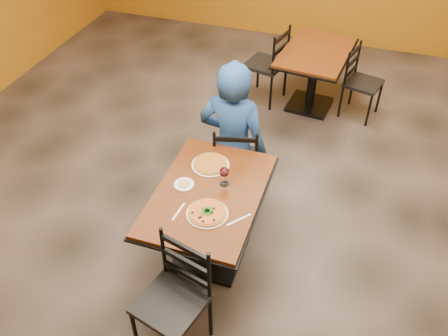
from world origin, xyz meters
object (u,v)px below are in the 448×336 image
(table_second, at_px, (314,66))
(plate_far, at_px, (210,165))
(chair_main_far, at_px, (236,160))
(diner, at_px, (233,129))
(chair_second_left, at_px, (265,64))
(wine_glass, at_px, (224,175))
(pizza_far, at_px, (210,164))
(chair_main_near, at_px, (171,304))
(plate_main, at_px, (207,214))
(chair_second_right, at_px, (363,84))
(side_plate, at_px, (184,184))
(pizza_main, at_px, (207,212))
(table_main, at_px, (209,210))

(table_second, distance_m, plate_far, 2.37)
(chair_main_far, bearing_deg, diner, -77.37)
(chair_second_left, distance_m, wine_glass, 2.53)
(pizza_far, bearing_deg, chair_main_near, -84.28)
(plate_main, bearing_deg, chair_second_right, 72.39)
(plate_main, relative_size, plate_far, 1.00)
(table_second, xyz_separation_m, side_plate, (-0.59, -2.60, 0.20))
(chair_second_right, relative_size, diner, 0.62)
(chair_main_far, height_order, side_plate, chair_main_far)
(pizza_main, height_order, side_plate, pizza_main)
(plate_far, bearing_deg, diner, 90.16)
(table_main, xyz_separation_m, chair_main_far, (-0.02, 0.79, -0.11))
(table_main, bearing_deg, plate_far, 107.01)
(pizza_far, bearing_deg, table_second, 78.39)
(chair_second_right, relative_size, wine_glass, 4.71)
(table_main, xyz_separation_m, pizza_far, (-0.09, 0.31, 0.21))
(table_main, xyz_separation_m, chair_second_left, (-0.21, 2.62, -0.08))
(table_second, height_order, chair_main_near, chair_main_near)
(table_second, bearing_deg, plate_far, -101.61)
(chair_main_far, xyz_separation_m, chair_second_left, (-0.19, 1.83, 0.03))
(chair_main_near, xyz_separation_m, chair_second_left, (-0.23, 3.46, 0.01))
(table_second, distance_m, chair_main_far, 1.88)
(pizza_far, relative_size, wine_glass, 1.56)
(chair_main_far, relative_size, pizza_main, 3.14)
(table_second, bearing_deg, table_main, -98.28)
(chair_main_far, height_order, chair_second_left, chair_second_left)
(chair_second_left, relative_size, pizza_far, 3.39)
(plate_far, xyz_separation_m, side_plate, (-0.12, -0.29, 0.00))
(table_second, xyz_separation_m, plate_far, (-0.47, -2.31, 0.20))
(chair_second_right, height_order, diner, diner)
(chair_main_far, xyz_separation_m, pizza_main, (0.09, -1.01, 0.33))
(chair_main_near, bearing_deg, chair_second_right, 89.66)
(chair_second_left, xyz_separation_m, diner, (0.11, -1.68, 0.21))
(chair_main_near, relative_size, chair_second_right, 1.11)
(diner, bearing_deg, plate_far, 92.32)
(chair_main_far, xyz_separation_m, plate_far, (-0.08, -0.48, 0.31))
(chair_second_right, bearing_deg, chair_main_near, 179.76)
(side_plate, bearing_deg, wine_glass, 20.41)
(pizza_main, xyz_separation_m, wine_glass, (0.02, 0.35, 0.07))
(plate_main, relative_size, wine_glass, 1.72)
(table_main, relative_size, wine_glass, 6.83)
(plate_far, bearing_deg, plate_main, -72.90)
(pizza_main, xyz_separation_m, plate_far, (-0.16, 0.53, -0.02))
(chair_second_left, bearing_deg, side_plate, 13.69)
(pizza_main, distance_m, pizza_far, 0.55)
(chair_main_far, relative_size, diner, 0.65)
(chair_main_near, distance_m, plate_far, 1.19)
(table_main, relative_size, plate_far, 3.97)
(chair_second_left, height_order, side_plate, chair_second_left)
(chair_main_near, xyz_separation_m, side_plate, (-0.23, 0.86, 0.29))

